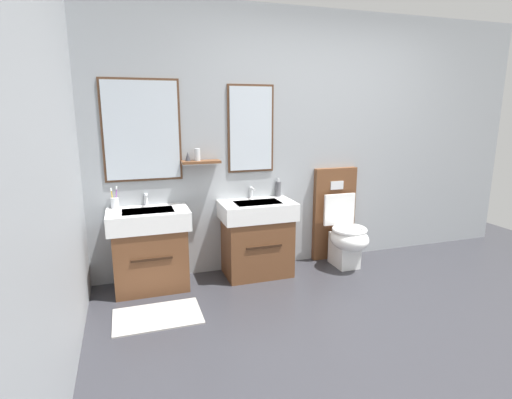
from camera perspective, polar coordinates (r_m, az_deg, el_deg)
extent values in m
cube|color=#2D2D33|center=(3.23, 23.28, -19.29)|extent=(6.04, 4.97, 0.10)
cube|color=#999EA3|center=(4.29, 8.59, 8.27)|extent=(4.84, 0.12, 2.57)
cube|color=#4C301E|center=(3.76, -15.95, 9.41)|extent=(0.69, 0.02, 0.91)
cube|color=silver|center=(3.75, -15.94, 9.41)|extent=(0.65, 0.01, 0.87)
cube|color=#4C301E|center=(3.94, -0.76, 10.02)|extent=(0.46, 0.02, 0.84)
cube|color=silver|center=(3.93, -0.72, 10.01)|extent=(0.42, 0.01, 0.80)
cube|color=brown|center=(3.77, -7.84, 5.33)|extent=(0.36, 0.14, 0.02)
cone|color=#333338|center=(3.75, -9.69, 6.07)|extent=(0.05, 0.05, 0.08)
cylinder|color=silver|center=(3.76, -8.35, 6.34)|extent=(0.05, 0.05, 0.11)
cube|color=#999EA3|center=(2.07, -30.14, 2.06)|extent=(0.12, 3.77, 2.57)
cube|color=#9E9993|center=(3.39, -13.83, -15.84)|extent=(0.68, 0.44, 0.01)
cube|color=brown|center=(3.81, -14.78, -8.02)|extent=(0.63, 0.44, 0.57)
cube|color=black|center=(3.57, -14.60, -8.25)|extent=(0.35, 0.01, 0.02)
cube|color=white|center=(3.69, -15.10, -2.66)|extent=(0.71, 0.47, 0.17)
cube|color=silver|center=(3.65, -15.13, -1.75)|extent=(0.44, 0.26, 0.03)
cylinder|color=silver|center=(3.84, -15.38, 0.02)|extent=(0.03, 0.03, 0.11)
cylinder|color=silver|center=(3.78, -15.37, 0.56)|extent=(0.02, 0.11, 0.02)
cube|color=brown|center=(3.98, 0.10, -6.65)|extent=(0.63, 0.44, 0.57)
cube|color=black|center=(3.75, 1.20, -6.76)|extent=(0.35, 0.01, 0.02)
cube|color=white|center=(3.87, 0.10, -1.50)|extent=(0.71, 0.47, 0.17)
cube|color=silver|center=(3.83, 0.24, -0.62)|extent=(0.44, 0.26, 0.03)
cylinder|color=silver|center=(4.01, -0.72, 1.02)|extent=(0.03, 0.03, 0.11)
cylinder|color=silver|center=(3.95, -0.48, 1.55)|extent=(0.02, 0.11, 0.02)
cube|color=brown|center=(4.44, 10.94, -1.94)|extent=(0.48, 0.10, 1.00)
cube|color=silver|center=(4.33, 11.46, 1.99)|extent=(0.15, 0.01, 0.09)
cube|color=white|center=(4.32, 12.46, -7.02)|extent=(0.22, 0.30, 0.34)
ellipsoid|color=white|center=(4.20, 13.11, -5.43)|extent=(0.37, 0.46, 0.24)
torus|color=white|center=(4.18, 13.18, -4.19)|extent=(0.35, 0.35, 0.04)
cube|color=white|center=(4.32, 11.78, -1.37)|extent=(0.35, 0.03, 0.33)
cylinder|color=silver|center=(3.81, -19.46, -0.46)|extent=(0.07, 0.07, 0.09)
cylinder|color=purple|center=(3.80, -19.29, 0.35)|extent=(0.03, 0.02, 0.16)
cube|color=white|center=(3.79, -19.24, 1.58)|extent=(0.02, 0.02, 0.03)
cylinder|color=yellow|center=(3.80, -19.77, 0.22)|extent=(0.02, 0.02, 0.15)
cube|color=white|center=(3.79, -19.93, 1.35)|extent=(0.01, 0.02, 0.03)
cylinder|color=#4C4C51|center=(4.08, 3.17, 1.50)|extent=(0.06, 0.06, 0.15)
cylinder|color=silver|center=(4.07, 3.19, 2.79)|extent=(0.02, 0.02, 0.04)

